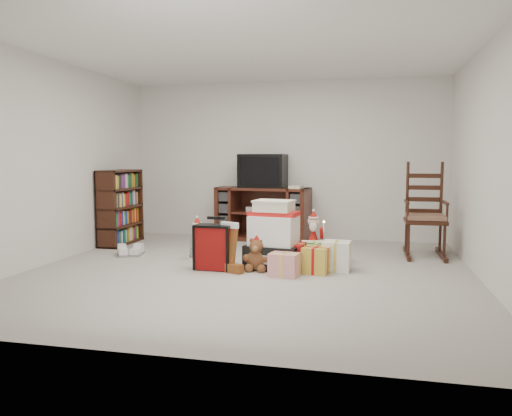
# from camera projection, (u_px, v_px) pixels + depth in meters

# --- Properties ---
(room) EXTENTS (5.01, 5.01, 2.51)m
(room) POSITION_uv_depth(u_px,v_px,m) (248.00, 162.00, 5.57)
(room) COLOR #A6A098
(room) RESTS_ON ground
(tv_stand) EXTENTS (1.51, 0.69, 0.83)m
(tv_stand) POSITION_uv_depth(u_px,v_px,m) (263.00, 214.00, 7.87)
(tv_stand) COLOR #401812
(tv_stand) RESTS_ON floor
(bookshelf) EXTENTS (0.30, 0.91, 1.12)m
(bookshelf) POSITION_uv_depth(u_px,v_px,m) (120.00, 208.00, 7.49)
(bookshelf) COLOR #34160E
(bookshelf) RESTS_ON floor
(rocking_chair) EXTENTS (0.52, 0.86, 1.29)m
(rocking_chair) POSITION_uv_depth(u_px,v_px,m) (425.00, 223.00, 6.60)
(rocking_chair) COLOR #34160E
(rocking_chair) RESTS_ON floor
(gift_pile) EXTENTS (0.68, 0.53, 0.78)m
(gift_pile) POSITION_uv_depth(u_px,v_px,m) (274.00, 239.00, 5.84)
(gift_pile) COLOR black
(gift_pile) RESTS_ON floor
(red_suitcase) EXTENTS (0.41, 0.23, 0.62)m
(red_suitcase) POSITION_uv_depth(u_px,v_px,m) (214.00, 247.00, 5.77)
(red_suitcase) COLOR maroon
(red_suitcase) RESTS_ON floor
(stocking) EXTENTS (0.29, 0.21, 0.57)m
(stocking) POSITION_uv_depth(u_px,v_px,m) (228.00, 247.00, 5.69)
(stocking) COLOR #0C6F16
(stocking) RESTS_ON floor
(teddy_bear) EXTENTS (0.25, 0.22, 0.37)m
(teddy_bear) POSITION_uv_depth(u_px,v_px,m) (257.00, 256.00, 5.74)
(teddy_bear) COLOR brown
(teddy_bear) RESTS_ON floor
(santa_figurine) EXTENTS (0.30, 0.28, 0.61)m
(santa_figurine) POSITION_uv_depth(u_px,v_px,m) (313.00, 239.00, 6.56)
(santa_figurine) COLOR #A71512
(santa_figurine) RESTS_ON floor
(mrs_claus_figurine) EXTENTS (0.27, 0.25, 0.55)m
(mrs_claus_figurine) POSITION_uv_depth(u_px,v_px,m) (197.00, 243.00, 6.37)
(mrs_claus_figurine) COLOR #A71512
(mrs_claus_figurine) RESTS_ON floor
(sneaker_pair) EXTENTS (0.40, 0.31, 0.10)m
(sneaker_pair) POSITION_uv_depth(u_px,v_px,m) (130.00, 252.00, 6.64)
(sneaker_pair) COLOR silver
(sneaker_pair) RESTS_ON floor
(gift_cluster) EXTENTS (0.81, 1.18, 0.28)m
(gift_cluster) POSITION_uv_depth(u_px,v_px,m) (314.00, 256.00, 5.87)
(gift_cluster) COLOR red
(gift_cluster) RESTS_ON floor
(crt_television) EXTENTS (0.72, 0.53, 0.52)m
(crt_television) POSITION_uv_depth(u_px,v_px,m) (263.00, 171.00, 7.82)
(crt_television) COLOR black
(crt_television) RESTS_ON tv_stand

